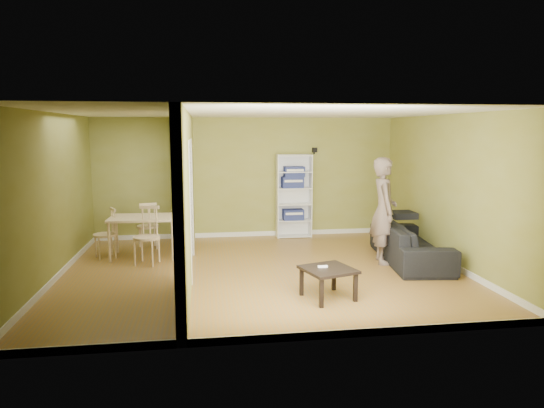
# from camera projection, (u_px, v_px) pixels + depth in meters

# --- Properties ---
(room_shell) EXTENTS (6.50, 6.50, 6.50)m
(room_shell) POSITION_uv_depth(u_px,v_px,m) (262.00, 194.00, 7.88)
(room_shell) COLOR #9D6926
(room_shell) RESTS_ON ground
(partition) EXTENTS (0.22, 5.50, 2.60)m
(partition) POSITION_uv_depth(u_px,v_px,m) (187.00, 195.00, 7.71)
(partition) COLOR olive
(partition) RESTS_ON ground
(wall_speaker) EXTENTS (0.10, 0.10, 0.10)m
(wall_speaker) POSITION_uv_depth(u_px,v_px,m) (315.00, 150.00, 10.63)
(wall_speaker) COLOR black
(wall_speaker) RESTS_ON room_shell
(sofa) EXTENTS (2.44, 1.27, 0.89)m
(sofa) POSITION_uv_depth(u_px,v_px,m) (410.00, 237.00, 8.63)
(sofa) COLOR #2A2A2D
(sofa) RESTS_ON ground
(person) EXTENTS (0.88, 0.74, 2.19)m
(person) POSITION_uv_depth(u_px,v_px,m) (384.00, 201.00, 8.46)
(person) COLOR slate
(person) RESTS_ON ground
(bookshelf) EXTENTS (0.76, 0.33, 1.81)m
(bookshelf) POSITION_uv_depth(u_px,v_px,m) (293.00, 196.00, 10.62)
(bookshelf) COLOR white
(bookshelf) RESTS_ON ground
(paper_box_navy_a) EXTENTS (0.45, 0.29, 0.23)m
(paper_box_navy_a) POSITION_uv_depth(u_px,v_px,m) (293.00, 214.00, 10.64)
(paper_box_navy_a) COLOR navy
(paper_box_navy_a) RESTS_ON bookshelf
(paper_box_navy_b) EXTENTS (0.46, 0.30, 0.24)m
(paper_box_navy_b) POSITION_uv_depth(u_px,v_px,m) (292.00, 182.00, 10.53)
(paper_box_navy_b) COLOR navy
(paper_box_navy_b) RESTS_ON bookshelf
(paper_box_navy_c) EXTENTS (0.43, 0.28, 0.22)m
(paper_box_navy_c) POSITION_uv_depth(u_px,v_px,m) (294.00, 172.00, 10.50)
(paper_box_navy_c) COLOR navy
(paper_box_navy_c) RESTS_ON bookshelf
(coffee_table) EXTENTS (0.65, 0.65, 0.43)m
(coffee_table) POSITION_uv_depth(u_px,v_px,m) (328.00, 273.00, 6.71)
(coffee_table) COLOR black
(coffee_table) RESTS_ON ground
(game_controller) EXTENTS (0.14, 0.04, 0.03)m
(game_controller) POSITION_uv_depth(u_px,v_px,m) (323.00, 266.00, 6.74)
(game_controller) COLOR white
(game_controller) RESTS_ON coffee_table
(dining_table) EXTENTS (1.21, 0.80, 0.75)m
(dining_table) POSITION_uv_depth(u_px,v_px,m) (143.00, 221.00, 8.92)
(dining_table) COLOR tan
(dining_table) RESTS_ON ground
(chair_left) EXTENTS (0.55, 0.55, 0.92)m
(chair_left) POSITION_uv_depth(u_px,v_px,m) (105.00, 233.00, 8.87)
(chair_left) COLOR tan
(chair_left) RESTS_ON ground
(chair_near) EXTENTS (0.57, 0.57, 1.02)m
(chair_near) POSITION_uv_depth(u_px,v_px,m) (146.00, 236.00, 8.43)
(chair_near) COLOR tan
(chair_near) RESTS_ON ground
(chair_far) EXTENTS (0.52, 0.52, 0.93)m
(chair_far) POSITION_uv_depth(u_px,v_px,m) (148.00, 225.00, 9.61)
(chair_far) COLOR tan
(chair_far) RESTS_ON ground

